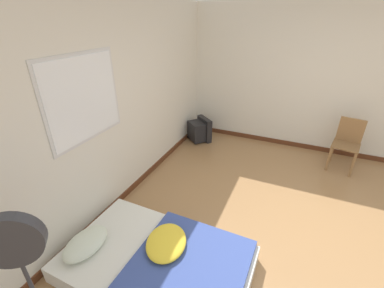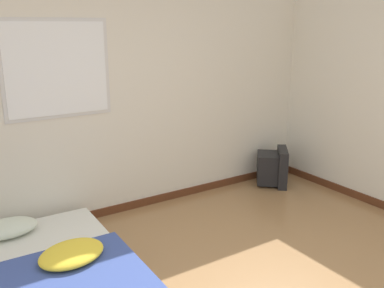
{
  "view_description": "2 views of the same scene",
  "coord_description": "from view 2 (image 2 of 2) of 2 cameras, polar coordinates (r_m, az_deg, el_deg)",
  "views": [
    {
      "loc": [
        -2.5,
        0.38,
        2.42
      ],
      "look_at": [
        0.41,
        1.67,
        0.77
      ],
      "focal_mm": 24.0,
      "sensor_mm": 36.0,
      "label": 1
    },
    {
      "loc": [
        -1.7,
        -1.61,
        2.01
      ],
      "look_at": [
        0.55,
        1.87,
        0.84
      ],
      "focal_mm": 40.0,
      "sensor_mm": 36.0,
      "label": 2
    }
  ],
  "objects": [
    {
      "name": "crt_tv",
      "position": [
        5.61,
        10.79,
        -3.09
      ],
      "size": [
        0.54,
        0.55,
        0.48
      ],
      "color": "black",
      "rests_on": "ground_plane"
    },
    {
      "name": "mattress_bed",
      "position": [
        3.64,
        -18.06,
        -16.26
      ],
      "size": [
        1.21,
        1.9,
        0.34
      ],
      "color": "silver",
      "rests_on": "ground_plane"
    },
    {
      "name": "wall_back",
      "position": [
        4.52,
        -10.63,
        6.3
      ],
      "size": [
        7.47,
        0.08,
        2.6
      ],
      "color": "silver",
      "rests_on": "ground_plane"
    }
  ]
}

